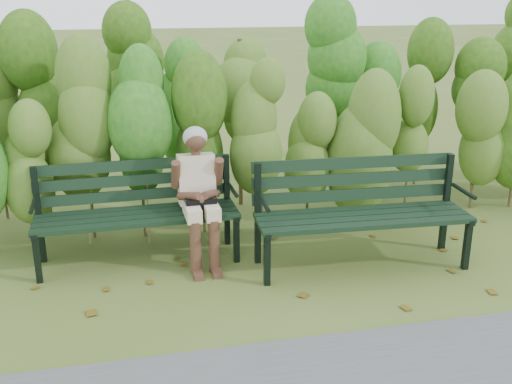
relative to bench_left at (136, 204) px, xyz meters
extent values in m
plane|color=#4B5D20|center=(1.07, -0.81, -0.56)|extent=(80.00, 80.00, 0.00)
cylinder|color=#47381E|center=(-1.07, 0.49, -0.16)|extent=(0.03, 0.03, 0.80)
ellipsoid|color=#22611C|center=(-1.07, 0.49, 0.48)|extent=(0.64, 0.64, 1.44)
cylinder|color=#47381E|center=(-0.46, 0.49, -0.16)|extent=(0.03, 0.03, 0.80)
ellipsoid|color=#22611C|center=(-0.46, 0.49, 0.48)|extent=(0.64, 0.64, 1.44)
cylinder|color=#47381E|center=(0.15, 0.49, -0.16)|extent=(0.03, 0.03, 0.80)
ellipsoid|color=#22611C|center=(0.15, 0.49, 0.48)|extent=(0.64, 0.64, 1.44)
cylinder|color=#47381E|center=(0.76, 0.49, -0.16)|extent=(0.03, 0.03, 0.80)
ellipsoid|color=#22611C|center=(0.76, 0.49, 0.48)|extent=(0.64, 0.64, 1.44)
cylinder|color=#47381E|center=(1.37, 0.49, -0.16)|extent=(0.03, 0.03, 0.80)
ellipsoid|color=#22611C|center=(1.37, 0.49, 0.48)|extent=(0.64, 0.64, 1.44)
cylinder|color=#47381E|center=(1.99, 0.49, -0.16)|extent=(0.03, 0.03, 0.80)
ellipsoid|color=#22611C|center=(1.99, 0.49, 0.48)|extent=(0.64, 0.64, 1.44)
cylinder|color=#47381E|center=(2.60, 0.49, -0.16)|extent=(0.03, 0.03, 0.80)
ellipsoid|color=#22611C|center=(2.60, 0.49, 0.48)|extent=(0.64, 0.64, 1.44)
cylinder|color=#47381E|center=(3.21, 0.49, -0.16)|extent=(0.03, 0.03, 0.80)
ellipsoid|color=#22611C|center=(3.21, 0.49, 0.48)|extent=(0.64, 0.64, 1.44)
cylinder|color=#47381E|center=(3.82, 0.49, -0.16)|extent=(0.03, 0.03, 0.80)
ellipsoid|color=#22611C|center=(3.82, 0.49, 0.48)|extent=(0.64, 0.64, 1.44)
cylinder|color=#47381E|center=(-0.85, 1.49, -0.01)|extent=(0.04, 0.04, 1.10)
ellipsoid|color=#294815|center=(-0.85, 1.49, 0.87)|extent=(0.70, 0.70, 1.98)
cylinder|color=#47381E|center=(-0.08, 1.49, -0.01)|extent=(0.04, 0.04, 1.10)
ellipsoid|color=#294815|center=(-0.08, 1.49, 0.87)|extent=(0.70, 0.70, 1.98)
cylinder|color=#47381E|center=(0.68, 1.49, -0.01)|extent=(0.04, 0.04, 1.10)
ellipsoid|color=#294815|center=(0.68, 1.49, 0.87)|extent=(0.70, 0.70, 1.98)
cylinder|color=#47381E|center=(1.45, 1.49, -0.01)|extent=(0.04, 0.04, 1.10)
ellipsoid|color=#294815|center=(1.45, 1.49, 0.87)|extent=(0.70, 0.70, 1.98)
cylinder|color=#47381E|center=(2.22, 1.49, -0.01)|extent=(0.04, 0.04, 1.10)
ellipsoid|color=#294815|center=(2.22, 1.49, 0.87)|extent=(0.70, 0.70, 1.98)
cylinder|color=#47381E|center=(2.99, 1.49, -0.01)|extent=(0.04, 0.04, 1.10)
ellipsoid|color=#294815|center=(2.99, 1.49, 0.87)|extent=(0.70, 0.70, 1.98)
cylinder|color=#47381E|center=(3.76, 1.49, -0.01)|extent=(0.04, 0.04, 1.10)
ellipsoid|color=#294815|center=(3.76, 1.49, 0.87)|extent=(0.70, 0.70, 1.98)
cylinder|color=#47381E|center=(4.52, 1.49, -0.01)|extent=(0.04, 0.04, 1.10)
ellipsoid|color=#294815|center=(4.52, 1.49, 0.87)|extent=(0.70, 0.70, 1.98)
cube|color=brown|center=(0.12, -0.28, -0.55)|extent=(0.11, 0.09, 0.01)
cube|color=brown|center=(4.03, -0.05, -0.55)|extent=(0.10, 0.08, 0.01)
cube|color=brown|center=(-0.34, -1.43, -0.55)|extent=(0.10, 0.11, 0.01)
cube|color=brown|center=(1.05, 0.17, -0.55)|extent=(0.10, 0.09, 0.01)
cube|color=brown|center=(2.08, -1.93, -0.55)|extent=(0.09, 0.11, 0.01)
cube|color=brown|center=(0.36, -1.08, -0.55)|extent=(0.10, 0.11, 0.01)
cube|color=brown|center=(1.76, -1.42, -0.55)|extent=(0.10, 0.08, 0.01)
cube|color=brown|center=(0.96, -0.59, -0.55)|extent=(0.11, 0.11, 0.01)
cube|color=brown|center=(-0.61, -0.42, -0.55)|extent=(0.09, 0.11, 0.01)
cube|color=brown|center=(-0.94, -0.89, -0.55)|extent=(0.11, 0.10, 0.01)
cube|color=brown|center=(3.89, 0.17, -0.55)|extent=(0.11, 0.11, 0.01)
cube|color=brown|center=(0.94, -1.07, -0.55)|extent=(0.10, 0.11, 0.01)
cube|color=brown|center=(2.38, 0.01, -0.55)|extent=(0.11, 0.10, 0.01)
cube|color=brown|center=(2.03, -0.70, -0.55)|extent=(0.08, 0.10, 0.01)
cube|color=brown|center=(-0.61, -0.01, -0.55)|extent=(0.11, 0.10, 0.01)
cube|color=black|center=(0.01, -0.31, -0.08)|extent=(1.89, 0.16, 0.04)
cube|color=black|center=(0.00, -0.18, -0.08)|extent=(1.89, 0.16, 0.04)
cube|color=black|center=(0.00, -0.05, -0.08)|extent=(1.89, 0.16, 0.04)
cube|color=black|center=(0.00, 0.08, -0.08)|extent=(1.89, 0.16, 0.04)
cube|color=black|center=(0.00, 0.18, 0.03)|extent=(1.89, 0.10, 0.11)
cube|color=black|center=(0.00, 0.19, 0.18)|extent=(1.89, 0.10, 0.11)
cube|color=black|center=(0.00, 0.21, 0.33)|extent=(1.89, 0.10, 0.11)
cube|color=black|center=(-0.90, -0.35, -0.32)|extent=(0.05, 0.05, 0.47)
cube|color=black|center=(-0.91, 0.11, -0.08)|extent=(0.05, 0.05, 0.95)
cube|color=black|center=(-0.90, -0.14, -0.11)|extent=(0.06, 0.53, 0.04)
cylinder|color=black|center=(-0.90, -0.19, 0.13)|extent=(0.05, 0.40, 0.04)
cube|color=black|center=(0.91, -0.31, -0.32)|extent=(0.05, 0.05, 0.47)
cube|color=black|center=(0.90, 0.15, -0.08)|extent=(0.05, 0.05, 0.95)
cube|color=black|center=(0.91, -0.10, -0.11)|extent=(0.06, 0.53, 0.04)
cylinder|color=black|center=(0.91, -0.15, 0.13)|extent=(0.05, 0.40, 0.04)
cube|color=black|center=(2.03, -0.87, -0.06)|extent=(1.99, 0.22, 0.04)
cube|color=black|center=(2.04, -0.73, -0.06)|extent=(1.99, 0.22, 0.04)
cube|color=black|center=(2.04, -0.59, -0.06)|extent=(1.99, 0.22, 0.04)
cube|color=black|center=(2.05, -0.46, -0.06)|extent=(1.99, 0.22, 0.04)
cube|color=black|center=(2.06, -0.35, 0.06)|extent=(1.98, 0.16, 0.12)
cube|color=black|center=(2.06, -0.34, 0.21)|extent=(1.98, 0.16, 0.12)
cube|color=black|center=(2.06, -0.32, 0.37)|extent=(1.98, 0.16, 0.12)
cube|color=black|center=(1.08, -0.84, -0.31)|extent=(0.06, 0.06, 0.50)
cube|color=black|center=(1.11, -0.36, -0.06)|extent=(0.06, 0.06, 0.99)
cube|color=black|center=(1.09, -0.62, -0.08)|extent=(0.08, 0.55, 0.04)
cylinder|color=black|center=(1.09, -0.67, 0.16)|extent=(0.06, 0.41, 0.04)
cube|color=black|center=(2.98, -0.93, -0.31)|extent=(0.06, 0.06, 0.50)
cube|color=black|center=(3.00, -0.46, -0.06)|extent=(0.06, 0.06, 0.99)
cube|color=black|center=(2.99, -0.71, -0.08)|extent=(0.08, 0.55, 0.04)
cylinder|color=black|center=(2.99, -0.76, 0.16)|extent=(0.06, 0.41, 0.04)
cube|color=#C8B298|center=(0.50, -0.31, 0.00)|extent=(0.14, 0.41, 0.13)
cube|color=#C8B298|center=(0.67, -0.30, 0.00)|extent=(0.14, 0.41, 0.13)
cylinder|color=#4F3020|center=(0.50, -0.47, -0.30)|extent=(0.11, 0.11, 0.51)
cylinder|color=#4F3020|center=(0.67, -0.47, -0.30)|extent=(0.11, 0.11, 0.51)
cube|color=#4F3020|center=(0.50, -0.55, -0.53)|extent=(0.09, 0.19, 0.06)
cube|color=#4F3020|center=(0.67, -0.54, -0.53)|extent=(0.09, 0.19, 0.06)
cube|color=#C8B298|center=(0.58, -0.04, 0.22)|extent=(0.35, 0.25, 0.50)
cylinder|color=#4F3020|center=(0.58, -0.06, 0.48)|extent=(0.09, 0.09, 0.10)
sphere|color=#4F3020|center=(0.58, -0.07, 0.61)|extent=(0.20, 0.20, 0.20)
ellipsoid|color=gray|center=(0.58, -0.05, 0.63)|extent=(0.23, 0.22, 0.21)
cylinder|color=#4F3020|center=(0.38, -0.13, 0.31)|extent=(0.09, 0.20, 0.30)
cylinder|color=#4F3020|center=(0.78, -0.12, 0.31)|extent=(0.09, 0.20, 0.30)
cylinder|color=#4F3020|center=(0.48, -0.25, 0.13)|extent=(0.22, 0.25, 0.13)
cylinder|color=#4F3020|center=(0.68, -0.25, 0.13)|extent=(0.22, 0.25, 0.13)
sphere|color=#4F3020|center=(0.58, -0.31, 0.11)|extent=(0.11, 0.11, 0.11)
cube|color=black|center=(0.58, -0.30, 0.04)|extent=(0.29, 0.12, 0.15)
camera|label=1|loc=(-0.06, -5.49, 1.92)|focal=42.00mm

